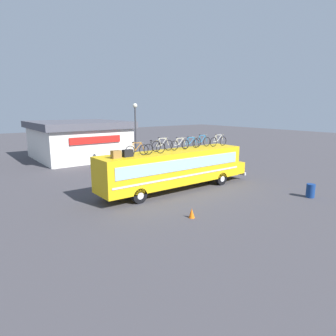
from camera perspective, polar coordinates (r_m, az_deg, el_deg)
ground_plane at (r=20.92m, az=1.06°, el=-4.32°), size 120.00×120.00×0.00m
bus at (r=20.64m, az=1.47°, el=0.16°), size 12.22×2.41×2.82m
luggage_bag_1 at (r=17.61m, az=-10.09°, el=2.63°), size 0.55×0.41×0.46m
luggage_bag_2 at (r=18.03m, az=-7.83°, el=2.87°), size 0.63×0.34×0.44m
rooftop_bicycle_1 at (r=18.27m, az=-6.06°, el=3.52°), size 1.67×0.44×0.90m
rooftop_bicycle_2 at (r=18.93m, az=-2.65°, el=3.88°), size 1.66×0.44×0.92m
rooftop_bicycle_3 at (r=20.19m, az=-1.09°, el=4.44°), size 1.78×0.44×0.97m
rooftop_bicycle_4 at (r=20.81m, az=2.32°, el=4.58°), size 1.69×0.44×0.91m
rooftop_bicycle_5 at (r=21.66m, az=4.45°, el=4.80°), size 1.69×0.44×0.88m
rooftop_bicycle_6 at (r=22.58m, az=6.66°, el=5.12°), size 1.70×0.44×0.96m
rooftop_bicycle_7 at (r=23.21m, az=9.77°, el=5.20°), size 1.79×0.44×0.96m
roadside_building at (r=35.62m, az=-17.02°, el=5.37°), size 9.85×10.44×4.24m
trash_bin at (r=21.29m, az=25.99°, el=-4.00°), size 0.54×0.54×0.89m
traffic_cone at (r=15.80m, az=4.63°, el=-8.74°), size 0.33×0.33×0.53m
street_lamp at (r=26.52m, az=-6.35°, el=7.70°), size 0.39×0.39×6.14m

